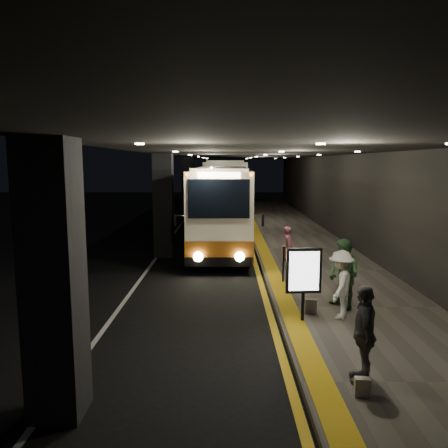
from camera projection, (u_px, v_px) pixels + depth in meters
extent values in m
plane|color=black|center=(192.00, 281.00, 14.98)|extent=(90.00, 90.00, 0.00)
cube|color=silver|center=(161.00, 251.00, 19.94)|extent=(0.12, 50.00, 0.01)
cube|color=gold|center=(252.00, 251.00, 19.92)|extent=(0.18, 50.00, 0.01)
cube|color=#514C44|center=(304.00, 250.00, 19.90)|extent=(4.50, 50.00, 0.15)
cube|color=gold|center=(263.00, 248.00, 19.90)|extent=(0.50, 50.00, 0.01)
cube|color=black|center=(356.00, 186.00, 19.48)|extent=(0.10, 50.00, 6.00)
cube|color=black|center=(54.00, 281.00, 6.76)|extent=(0.80, 0.80, 4.40)
cube|color=black|center=(164.00, 206.00, 18.64)|extent=(0.80, 0.80, 4.40)
cube|color=black|center=(188.00, 189.00, 30.53)|extent=(0.80, 0.80, 4.40)
cube|color=black|center=(256.00, 149.00, 19.28)|extent=(9.00, 50.00, 0.40)
cube|color=#EFE1C8|center=(221.00, 204.00, 21.02)|extent=(2.45, 11.70, 3.32)
cube|color=#945115|center=(221.00, 229.00, 21.20)|extent=(2.47, 11.72, 0.88)
cube|color=black|center=(219.00, 199.00, 15.10)|extent=(2.15, 0.06, 1.37)
cube|color=black|center=(219.00, 262.00, 15.49)|extent=(2.39, 0.25, 0.34)
cylinder|color=black|center=(193.00, 251.00, 17.58)|extent=(0.27, 0.98, 0.98)
cylinder|color=black|center=(247.00, 251.00, 17.57)|extent=(0.27, 0.98, 0.98)
cylinder|color=black|center=(203.00, 224.00, 25.11)|extent=(0.27, 0.98, 0.98)
cylinder|color=black|center=(241.00, 225.00, 25.10)|extent=(0.27, 0.98, 0.98)
sphere|color=#FFEAA5|center=(198.00, 257.00, 15.38)|extent=(0.35, 0.35, 0.35)
sphere|color=#FFEAA5|center=(240.00, 257.00, 15.37)|extent=(0.35, 0.35, 0.35)
cube|color=#FFF2BF|center=(219.00, 175.00, 14.98)|extent=(1.46, 0.05, 0.21)
cube|color=#EFE1C8|center=(226.00, 187.00, 32.15)|extent=(2.72, 12.76, 3.61)
cube|color=#945115|center=(226.00, 205.00, 32.34)|extent=(2.74, 12.78, 0.96)
cube|color=black|center=(226.00, 180.00, 25.70)|extent=(2.34, 0.07, 1.49)
cube|color=black|center=(226.00, 220.00, 26.12)|extent=(2.60, 0.26, 0.37)
cylinder|color=black|center=(207.00, 217.00, 28.40)|extent=(0.30, 1.06, 1.06)
cylinder|color=black|center=(244.00, 217.00, 28.39)|extent=(0.30, 1.06, 1.06)
cylinder|color=black|center=(211.00, 205.00, 36.60)|extent=(0.30, 1.06, 1.06)
cylinder|color=black|center=(240.00, 205.00, 36.59)|extent=(0.30, 1.06, 1.06)
imported|color=#A24B5E|center=(288.00, 247.00, 16.04)|extent=(0.43, 0.60, 1.56)
imported|color=#3A693A|center=(344.00, 274.00, 11.55)|extent=(0.94, 1.07, 1.88)
imported|color=silver|center=(341.00, 284.00, 10.87)|extent=(0.95, 1.23, 1.72)
imported|color=#55555B|center=(364.00, 334.00, 7.68)|extent=(0.71, 1.11, 1.76)
cube|color=black|center=(311.00, 306.00, 11.29)|extent=(0.32, 0.18, 0.37)
cube|color=#BBB4AF|center=(362.00, 387.00, 7.29)|extent=(0.26, 0.17, 0.31)
cylinder|color=black|center=(303.00, 307.00, 10.73)|extent=(0.08, 0.08, 0.71)
cube|color=black|center=(304.00, 271.00, 10.60)|extent=(0.87, 0.15, 1.12)
cube|color=white|center=(304.00, 271.00, 10.54)|extent=(0.73, 0.07, 0.96)
cylinder|color=black|center=(283.00, 264.00, 14.19)|extent=(0.05, 0.05, 1.18)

